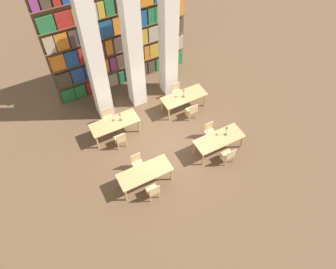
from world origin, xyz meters
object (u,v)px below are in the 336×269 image
pillar_left (94,59)px  reading_table_1 (219,140)px  chair_0 (153,191)px  chair_6 (192,110)px  reading_table_2 (115,124)px  pillar_right (168,36)px  chair_7 (177,91)px  desk_lamp_1 (120,116)px  chair_2 (229,155)px  desk_lamp_2 (184,92)px  desk_lamp_0 (227,130)px  reading_table_0 (145,173)px  chair_3 (210,131)px  pillar_center (133,47)px  reading_table_3 (184,98)px  chair_4 (121,139)px  chair_1 (137,163)px  chair_5 (108,117)px

pillar_left → reading_table_1: 5.82m
chair_0 → chair_6: 4.30m
chair_0 → reading_table_2: (-0.06, 3.46, 0.21)m
pillar_right → chair_7: pillar_right is taller
pillar_left → desk_lamp_1: bearing=-81.4°
chair_2 → desk_lamp_1: (-3.11, 3.44, 0.57)m
chair_2 → desk_lamp_2: size_ratio=1.99×
pillar_left → desk_lamp_0: size_ratio=12.87×
chair_2 → desk_lamp_0: (0.30, 0.74, 0.61)m
reading_table_0 → chair_6: (3.28, 2.08, -0.21)m
chair_3 → chair_6: 1.36m
chair_2 → reading_table_2: chair_2 is taller
desk_lamp_2 → pillar_right: bearing=88.6°
pillar_right → reading_table_1: bearing=-89.3°
pillar_center → reading_table_3: (1.63, -1.45, -2.32)m
desk_lamp_1 → reading_table_3: bearing=-0.1°
desk_lamp_0 → desk_lamp_2: size_ratio=1.06×
chair_2 → chair_3: 1.38m
chair_2 → chair_4: same height
chair_1 → reading_table_3: chair_1 is taller
chair_1 → desk_lamp_0: 3.73m
chair_2 → chair_6: size_ratio=1.00×
pillar_center → chair_2: size_ratio=6.89×
desk_lamp_1 → chair_6: bearing=-12.8°
reading_table_1 → desk_lamp_1: (-3.08, 2.75, 0.36)m
chair_0 → chair_3: (3.33, 1.41, 0.00)m
reading_table_1 → chair_4: (-3.41, 2.05, -0.21)m
chair_0 → desk_lamp_0: bearing=11.9°
chair_3 → chair_4: (-3.44, 1.36, 0.00)m
pillar_center → chair_7: bearing=-24.5°
desk_lamp_0 → pillar_left: bearing=131.2°
reading_table_1 → desk_lamp_0: size_ratio=4.36×
pillar_center → pillar_left: bearing=180.0°
chair_0 → chair_3: bearing=23.0°
pillar_center → chair_1: 4.64m
chair_6 → chair_7: bearing=90.0°
pillar_center → pillar_right: size_ratio=1.00×
pillar_right → chair_2: (0.08, -4.88, -2.53)m
pillar_right → chair_5: pillar_right is taller
chair_2 → reading_table_3: chair_2 is taller
desk_lamp_2 → desk_lamp_0: bearing=-81.1°
reading_table_1 → chair_2: bearing=-87.8°
chair_6 → chair_5: bearing=157.8°
chair_5 → chair_4: bearing=90.0°
chair_1 → chair_5: 2.77m
chair_0 → chair_7: same height
chair_3 → reading_table_2: bearing=-31.2°
chair_5 → chair_6: same height
chair_2 → chair_4: size_ratio=1.00×
chair_2 → reading_table_2: 4.83m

